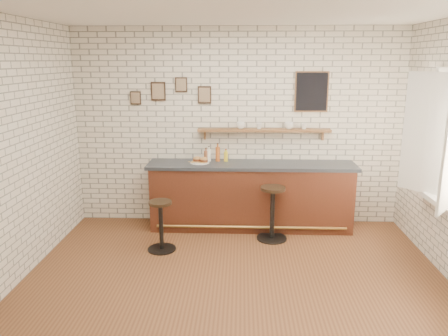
{
  "coord_description": "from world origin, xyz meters",
  "views": [
    {
      "loc": [
        0.06,
        -4.64,
        2.51
      ],
      "look_at": [
        -0.16,
        0.9,
        1.13
      ],
      "focal_mm": 35.0,
      "sensor_mm": 36.0,
      "label": 1
    }
  ],
  "objects": [
    {
      "name": "ground",
      "position": [
        0.0,
        0.0,
        0.0
      ],
      "size": [
        5.0,
        5.0,
        0.0
      ],
      "primitive_type": "plane",
      "color": "brown",
      "rests_on": "ground"
    },
    {
      "name": "bar_counter",
      "position": [
        0.22,
        1.7,
        0.51
      ],
      "size": [
        3.1,
        0.65,
        1.01
      ],
      "color": "#4F2315",
      "rests_on": "ground"
    },
    {
      "name": "sandwich_plate",
      "position": [
        -0.56,
        1.7,
        1.02
      ],
      "size": [
        0.28,
        0.28,
        0.01
      ],
      "primitive_type": "cylinder",
      "color": "white",
      "rests_on": "bar_counter"
    },
    {
      "name": "ciabatta_sandwich",
      "position": [
        -0.55,
        1.7,
        1.06
      ],
      "size": [
        0.26,
        0.18,
        0.08
      ],
      "color": "tan",
      "rests_on": "sandwich_plate"
    },
    {
      "name": "potato_chips",
      "position": [
        -0.58,
        1.69,
        1.02
      ],
      "size": [
        0.27,
        0.17,
        0.0
      ],
      "color": "#E3B550",
      "rests_on": "sandwich_plate"
    },
    {
      "name": "bitters_bottle_brown",
      "position": [
        -0.47,
        1.83,
        1.09
      ],
      "size": [
        0.06,
        0.06,
        0.21
      ],
      "color": "brown",
      "rests_on": "bar_counter"
    },
    {
      "name": "bitters_bottle_white",
      "position": [
        -0.43,
        1.83,
        1.1
      ],
      "size": [
        0.06,
        0.06,
        0.23
      ],
      "color": "white",
      "rests_on": "bar_counter"
    },
    {
      "name": "bitters_bottle_amber",
      "position": [
        -0.3,
        1.83,
        1.12
      ],
      "size": [
        0.07,
        0.07,
        0.28
      ],
      "color": "#A44D1A",
      "rests_on": "bar_counter"
    },
    {
      "name": "condiment_bottle_yellow",
      "position": [
        -0.17,
        1.83,
        1.09
      ],
      "size": [
        0.06,
        0.06,
        0.19
      ],
      "color": "yellow",
      "rests_on": "bar_counter"
    },
    {
      "name": "bar_stool_left",
      "position": [
        -1.01,
        0.82,
        0.37
      ],
      "size": [
        0.38,
        0.38,
        0.69
      ],
      "color": "black",
      "rests_on": "ground"
    },
    {
      "name": "bar_stool_right",
      "position": [
        0.51,
        1.25,
        0.42
      ],
      "size": [
        0.43,
        0.43,
        0.78
      ],
      "color": "black",
      "rests_on": "ground"
    },
    {
      "name": "wall_shelf",
      "position": [
        0.4,
        1.9,
        1.48
      ],
      "size": [
        2.0,
        0.18,
        0.18
      ],
      "color": "brown",
      "rests_on": "ground"
    },
    {
      "name": "shelf_cup_a",
      "position": [
        0.05,
        1.9,
        1.55
      ],
      "size": [
        0.16,
        0.16,
        0.1
      ],
      "primitive_type": "imported",
      "rotation": [
        0.0,
        0.0,
        0.32
      ],
      "color": "white",
      "rests_on": "wall_shelf"
    },
    {
      "name": "shelf_cup_b",
      "position": [
        0.33,
        1.9,
        1.54
      ],
      "size": [
        0.12,
        0.12,
        0.09
      ],
      "primitive_type": "imported",
      "rotation": [
        0.0,
        0.0,
        1.22
      ],
      "color": "white",
      "rests_on": "wall_shelf"
    },
    {
      "name": "shelf_cup_c",
      "position": [
        0.78,
        1.9,
        1.55
      ],
      "size": [
        0.17,
        0.17,
        0.11
      ],
      "primitive_type": "imported",
      "rotation": [
        0.0,
        0.0,
        1.25
      ],
      "color": "white",
      "rests_on": "wall_shelf"
    },
    {
      "name": "shelf_cup_d",
      "position": [
        1.0,
        1.9,
        1.54
      ],
      "size": [
        0.11,
        0.11,
        0.08
      ],
      "primitive_type": "imported",
      "rotation": [
        0.0,
        0.0,
        0.25
      ],
      "color": "white",
      "rests_on": "wall_shelf"
    },
    {
      "name": "back_wall_decor",
      "position": [
        0.23,
        1.98,
        2.05
      ],
      "size": [
        2.96,
        0.02,
        0.56
      ],
      "color": "black",
      "rests_on": "ground"
    },
    {
      "name": "window_sill",
      "position": [
        2.4,
        0.3,
        0.9
      ],
      "size": [
        0.2,
        1.35,
        0.06
      ],
      "color": "white",
      "rests_on": "ground"
    },
    {
      "name": "casement_window",
      "position": [
        2.36,
        0.3,
        1.65
      ],
      "size": [
        0.4,
        1.3,
        1.56
      ],
      "color": "white",
      "rests_on": "ground"
    }
  ]
}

